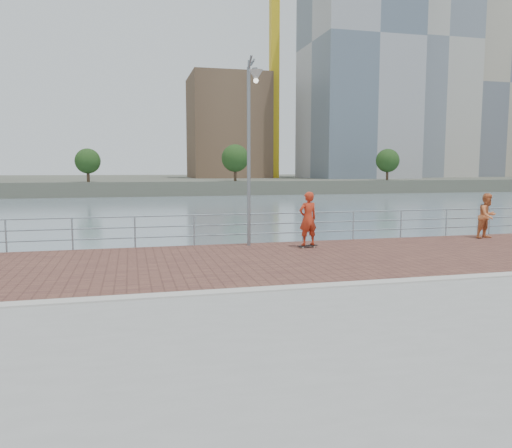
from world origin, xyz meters
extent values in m
plane|color=slate|center=(0.00, 0.00, -2.00)|extent=(400.00, 400.00, 0.00)
cube|color=brown|center=(0.00, 3.60, 0.01)|extent=(40.00, 6.80, 0.02)
cube|color=#B7B5AD|center=(0.00, 0.00, 0.03)|extent=(40.00, 0.40, 0.06)
cube|color=#4C5142|center=(0.00, 122.50, -0.75)|extent=(320.00, 95.00, 2.50)
cylinder|color=#8C9EA8|center=(-7.18, 7.00, 0.55)|extent=(0.06, 0.06, 1.10)
cylinder|color=#8C9EA8|center=(-5.13, 7.00, 0.55)|extent=(0.06, 0.06, 1.10)
cylinder|color=#8C9EA8|center=(-3.08, 7.00, 0.55)|extent=(0.06, 0.06, 1.10)
cylinder|color=#8C9EA8|center=(-1.03, 7.00, 0.55)|extent=(0.06, 0.06, 1.10)
cylinder|color=#8C9EA8|center=(1.03, 7.00, 0.55)|extent=(0.06, 0.06, 1.10)
cylinder|color=#8C9EA8|center=(3.08, 7.00, 0.55)|extent=(0.06, 0.06, 1.10)
cylinder|color=#8C9EA8|center=(5.13, 7.00, 0.55)|extent=(0.06, 0.06, 1.10)
cylinder|color=#8C9EA8|center=(7.18, 7.00, 0.55)|extent=(0.06, 0.06, 1.10)
cylinder|color=#8C9EA8|center=(9.24, 7.00, 0.55)|extent=(0.06, 0.06, 1.10)
cylinder|color=#8C9EA8|center=(11.29, 7.00, 0.55)|extent=(0.06, 0.06, 1.10)
cylinder|color=#8C9EA8|center=(0.00, 7.00, 1.10)|extent=(39.00, 0.05, 0.05)
cylinder|color=#8C9EA8|center=(0.00, 7.00, 0.73)|extent=(39.00, 0.05, 0.05)
cylinder|color=#8C9EA8|center=(0.00, 7.00, 0.36)|extent=(39.00, 0.05, 0.05)
cylinder|color=slate|center=(0.87, 6.50, 3.11)|extent=(0.12, 0.12, 6.22)
cylinder|color=slate|center=(0.87, 5.98, 6.22)|extent=(0.07, 1.04, 0.07)
cone|color=#B2B2AD|center=(0.87, 5.46, 6.01)|extent=(0.46, 0.46, 0.36)
cube|color=black|center=(2.73, 5.51, 0.09)|extent=(0.73, 0.31, 0.03)
cylinder|color=beige|center=(2.52, 5.41, 0.05)|extent=(0.06, 0.05, 0.05)
cylinder|color=beige|center=(2.97, 5.49, 0.05)|extent=(0.06, 0.05, 0.05)
cylinder|color=beige|center=(2.50, 5.53, 0.05)|extent=(0.06, 0.05, 0.05)
cylinder|color=beige|center=(2.94, 5.62, 0.05)|extent=(0.06, 0.05, 0.05)
imported|color=#B92F18|center=(2.73, 5.51, 1.03)|extent=(0.75, 0.56, 1.86)
imported|color=#D6743F|center=(10.37, 6.01, 0.90)|extent=(1.00, 0.86, 1.77)
cube|color=gold|center=(30.00, 104.00, 25.50)|extent=(2.00, 2.00, 50.00)
cube|color=brown|center=(20.00, 110.00, 12.63)|extent=(18.00, 18.00, 24.25)
cube|color=#9E9EA3|center=(48.00, 98.00, 30.92)|extent=(22.00, 22.00, 60.83)
cube|color=#B2ADA3|center=(72.00, 108.00, 34.34)|extent=(20.00, 20.00, 67.69)
cube|color=#ADA38E|center=(95.00, 115.00, 25.42)|extent=(24.00, 22.00, 49.84)
cylinder|color=#473323|center=(-10.00, 77.00, 2.12)|extent=(0.50, 0.50, 3.24)
sphere|color=#193814|center=(-10.00, 77.00, 3.98)|extent=(4.17, 4.17, 4.17)
cylinder|color=#473323|center=(15.00, 77.00, 2.40)|extent=(0.50, 0.50, 3.80)
sphere|color=#193814|center=(15.00, 77.00, 4.57)|extent=(4.88, 4.88, 4.88)
cylinder|color=#473323|center=(45.00, 77.00, 2.25)|extent=(0.50, 0.50, 3.51)
sphere|color=#193814|center=(45.00, 77.00, 4.26)|extent=(4.51, 4.51, 4.51)
camera|label=1|loc=(-3.18, -10.66, 2.76)|focal=35.00mm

